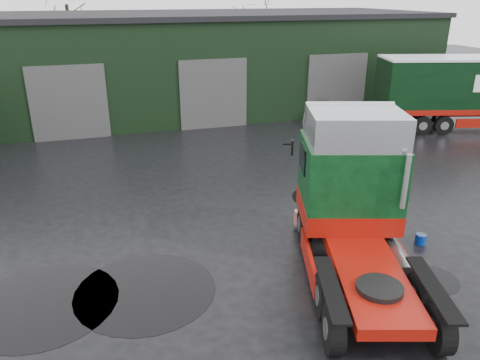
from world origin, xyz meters
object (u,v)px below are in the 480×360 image
object	(u,v)px
wash_bucket	(421,239)
tree_back_a	(70,29)
hero_tractor	(366,211)
tree_back_b	(254,37)
warehouse	(192,61)

from	to	relation	value
wash_bucket	tree_back_a	size ratio (longest dim) A/B	0.04
hero_tractor	tree_back_b	xyz separation A→B (m)	(8.28, 33.00, 1.50)
wash_bucket	tree_back_b	size ratio (longest dim) A/B	0.05
tree_back_a	tree_back_b	size ratio (longest dim) A/B	1.27
wash_bucket	tree_back_b	distance (m)	32.22
warehouse	tree_back_b	xyz separation A→B (m)	(8.00, 10.00, 0.59)
warehouse	wash_bucket	world-z (taller)	warehouse
tree_back_b	hero_tractor	bearing A→B (deg)	-104.08
warehouse	tree_back_a	world-z (taller)	tree_back_a
wash_bucket	tree_back_a	distance (m)	33.71
tree_back_a	warehouse	bearing A→B (deg)	-51.34
hero_tractor	tree_back_b	bearing A→B (deg)	93.31
wash_bucket	warehouse	bearing A→B (deg)	97.43
warehouse	tree_back_a	bearing A→B (deg)	128.66
warehouse	hero_tractor	distance (m)	23.02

